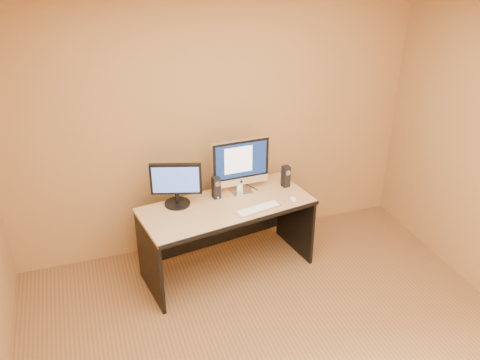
{
  "coord_description": "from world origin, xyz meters",
  "views": [
    {
      "loc": [
        -1.23,
        -2.36,
        3.02
      ],
      "look_at": [
        0.02,
        1.33,
        1.0
      ],
      "focal_mm": 38.0,
      "sensor_mm": 36.0,
      "label": 1
    }
  ],
  "objects": [
    {
      "name": "walls",
      "position": [
        0.0,
        0.0,
        1.3
      ],
      "size": [
        4.0,
        4.0,
        2.6
      ],
      "primitive_type": null,
      "color": "olive",
      "rests_on": "ground"
    },
    {
      "name": "ceiling",
      "position": [
        0.0,
        0.0,
        2.6
      ],
      "size": [
        4.0,
        4.0,
        0.0
      ],
      "primitive_type": "plane",
      "color": "white",
      "rests_on": "walls"
    },
    {
      "name": "desk",
      "position": [
        -0.07,
        1.43,
        0.36
      ],
      "size": [
        1.63,
        0.92,
        0.71
      ],
      "primitive_type": null,
      "rotation": [
        0.0,
        0.0,
        0.16
      ],
      "color": "tan",
      "rests_on": "ground"
    },
    {
      "name": "imac",
      "position": [
        0.14,
        1.61,
        0.98
      ],
      "size": [
        0.56,
        0.22,
        0.53
      ],
      "primitive_type": null,
      "rotation": [
        0.0,
        0.0,
        0.03
      ],
      "color": "silver",
      "rests_on": "desk"
    },
    {
      "name": "second_monitor",
      "position": [
        -0.49,
        1.58,
        0.92
      ],
      "size": [
        0.51,
        0.36,
        0.41
      ],
      "primitive_type": null,
      "rotation": [
        0.0,
        0.0,
        -0.3
      ],
      "color": "black",
      "rests_on": "desk"
    },
    {
      "name": "speaker_left",
      "position": [
        -0.12,
        1.59,
        0.82
      ],
      "size": [
        0.08,
        0.08,
        0.21
      ],
      "primitive_type": null,
      "rotation": [
        0.0,
        0.0,
        0.15
      ],
      "color": "black",
      "rests_on": "desk"
    },
    {
      "name": "speaker_right",
      "position": [
        0.57,
        1.59,
        0.82
      ],
      "size": [
        0.08,
        0.08,
        0.21
      ],
      "primitive_type": null,
      "rotation": [
        0.0,
        0.0,
        0.2
      ],
      "color": "black",
      "rests_on": "desk"
    },
    {
      "name": "keyboard",
      "position": [
        0.17,
        1.26,
        0.72
      ],
      "size": [
        0.43,
        0.2,
        0.02
      ],
      "primitive_type": "cube",
      "rotation": [
        0.0,
        0.0,
        0.21
      ],
      "color": "#B8B8BD",
      "rests_on": "desk"
    },
    {
      "name": "mouse",
      "position": [
        0.53,
        1.31,
        0.73
      ],
      "size": [
        0.06,
        0.1,
        0.03
      ],
      "primitive_type": "ellipsoid",
      "rotation": [
        0.0,
        0.0,
        0.03
      ],
      "color": "white",
      "rests_on": "desk"
    },
    {
      "name": "cable_a",
      "position": [
        0.25,
        1.69,
        0.72
      ],
      "size": [
        0.09,
        0.2,
        0.01
      ],
      "primitive_type": "cylinder",
      "rotation": [
        1.57,
        0.0,
        0.42
      ],
      "color": "black",
      "rests_on": "desk"
    },
    {
      "name": "cable_b",
      "position": [
        0.13,
        1.69,
        0.72
      ],
      "size": [
        0.03,
        0.17,
        0.01
      ],
      "primitive_type": "cylinder",
      "rotation": [
        1.57,
        0.0,
        -0.11
      ],
      "color": "black",
      "rests_on": "desk"
    }
  ]
}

